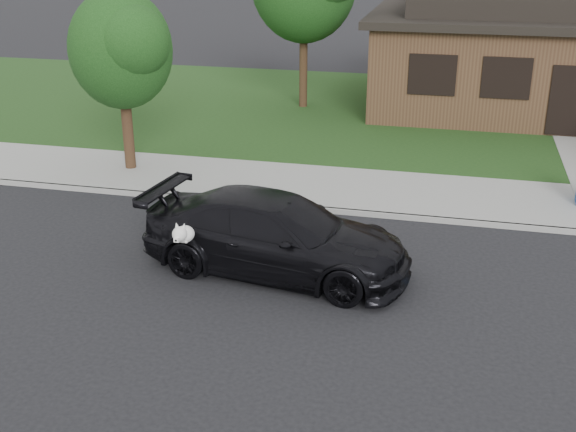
# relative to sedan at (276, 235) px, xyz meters

# --- Properties ---
(ground) EXTENTS (120.00, 120.00, 0.00)m
(ground) POSITION_rel_sedan_xyz_m (2.26, -0.35, -0.74)
(ground) COLOR black
(ground) RESTS_ON ground
(sidewalk) EXTENTS (60.00, 3.00, 0.12)m
(sidewalk) POSITION_rel_sedan_xyz_m (2.26, 4.65, -0.68)
(sidewalk) COLOR gray
(sidewalk) RESTS_ON ground
(curb) EXTENTS (60.00, 0.12, 0.12)m
(curb) POSITION_rel_sedan_xyz_m (2.26, 3.15, -0.68)
(curb) COLOR gray
(curb) RESTS_ON ground
(lawn) EXTENTS (60.00, 13.00, 0.13)m
(lawn) POSITION_rel_sedan_xyz_m (2.26, 12.65, -0.67)
(lawn) COLOR #193814
(lawn) RESTS_ON ground
(sedan) EXTENTS (5.31, 2.75, 1.48)m
(sedan) POSITION_rel_sedan_xyz_m (0.00, 0.00, 0.00)
(sedan) COLOR black
(sedan) RESTS_ON ground
(house) EXTENTS (12.60, 8.60, 4.65)m
(house) POSITION_rel_sedan_xyz_m (6.26, 14.65, 1.40)
(house) COLOR #422B1C
(house) RESTS_ON ground
(tree_2) EXTENTS (2.73, 2.60, 4.59)m
(tree_2) POSITION_rel_sedan_xyz_m (-5.12, 4.76, 2.53)
(tree_2) COLOR #332114
(tree_2) RESTS_ON ground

